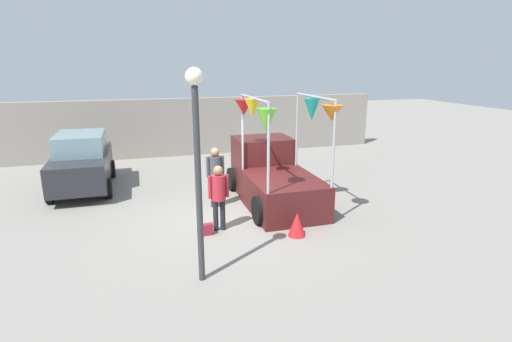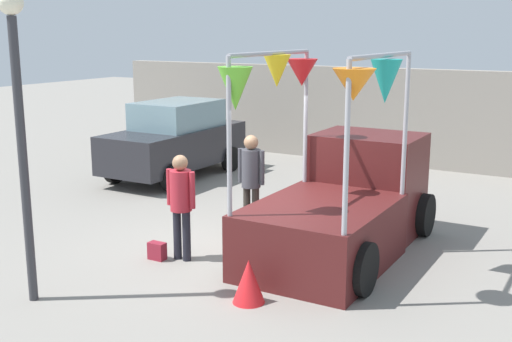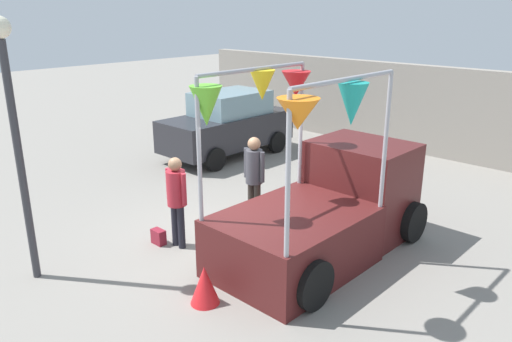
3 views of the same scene
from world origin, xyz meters
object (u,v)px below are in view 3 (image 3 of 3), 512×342
object	(u,v)px
person_customer	(176,194)
person_vendor	(254,172)
parked_car	(228,124)
vendor_truck	(330,203)
street_lamp	(13,117)
folded_kite_bundle_crimson	(205,285)
handbag	(159,237)

from	to	relation	value
person_customer	person_vendor	size ratio (longest dim) A/B	0.95
parked_car	person_vendor	bearing A→B (deg)	-37.39
vendor_truck	person_customer	xyz separation A→B (m)	(-2.03, -1.82, 0.15)
vendor_truck	street_lamp	world-z (taller)	street_lamp
folded_kite_bundle_crimson	handbag	bearing A→B (deg)	161.76
person_customer	folded_kite_bundle_crimson	size ratio (longest dim) A/B	2.83
street_lamp	folded_kite_bundle_crimson	size ratio (longest dim) A/B	6.79
vendor_truck	street_lamp	bearing A→B (deg)	-124.82
vendor_truck	person_customer	distance (m)	2.73
parked_car	person_vendor	world-z (taller)	parked_car
vendor_truck	street_lamp	xyz separation A→B (m)	(-2.85, -4.10, 1.77)
vendor_truck	person_customer	bearing A→B (deg)	-138.11
vendor_truck	folded_kite_bundle_crimson	size ratio (longest dim) A/B	6.95
folded_kite_bundle_crimson	street_lamp	bearing A→B (deg)	-151.83
parked_car	folded_kite_bundle_crimson	world-z (taller)	parked_car
person_customer	street_lamp	size ratio (longest dim) A/B	0.42
person_vendor	folded_kite_bundle_crimson	xyz separation A→B (m)	(1.50, -2.63, -0.79)
handbag	folded_kite_bundle_crimson	size ratio (longest dim) A/B	0.47
person_customer	person_vendor	world-z (taller)	person_vendor
person_vendor	folded_kite_bundle_crimson	bearing A→B (deg)	-60.25
vendor_truck	parked_car	world-z (taller)	vendor_truck
parked_car	handbag	world-z (taller)	parked_car
parked_car	handbag	size ratio (longest dim) A/B	14.29
parked_car	person_vendor	size ratio (longest dim) A/B	2.24
parked_car	person_customer	size ratio (longest dim) A/B	2.35
parked_car	handbag	bearing A→B (deg)	-55.98
parked_car	folded_kite_bundle_crimson	size ratio (longest dim) A/B	6.67
vendor_truck	folded_kite_bundle_crimson	distance (m)	2.79
vendor_truck	street_lamp	distance (m)	5.29
vendor_truck	person_vendor	bearing A→B (deg)	-177.16
person_customer	person_vendor	distance (m)	1.75
vendor_truck	person_vendor	size ratio (longest dim) A/B	2.33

